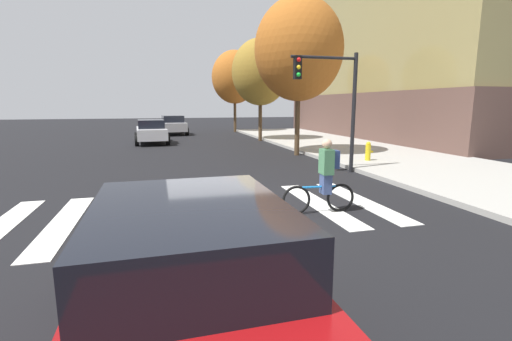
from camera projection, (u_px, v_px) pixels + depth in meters
name	position (u px, v px, depth m)	size (l,w,h in m)	color
ground_plane	(223.00, 211.00, 8.45)	(120.00, 120.00, 0.00)	black
crosswalk_stripes	(202.00, 212.00, 8.33)	(8.63, 4.12, 0.01)	silver
manhole_cover	(290.00, 229.00, 7.23)	(0.64, 0.64, 0.01)	#473D1E
sedan_near	(191.00, 279.00, 3.43)	(2.21, 4.63, 1.59)	maroon
sedan_mid	(151.00, 131.00, 22.99)	(2.22, 4.40, 1.49)	silver
sedan_far	(173.00, 125.00, 29.89)	(2.35, 4.58, 1.54)	#B7B7BC
cyclist	(325.00, 176.00, 8.17)	(1.71, 0.38, 1.69)	black
traffic_light_near	(333.00, 92.00, 12.61)	(2.47, 0.28, 4.20)	black
fire_hydrant	(368.00, 151.00, 15.05)	(0.33, 0.22, 0.78)	gold
street_tree_near	(299.00, 50.00, 16.85)	(4.11, 4.11, 7.31)	#4C3823
street_tree_mid	(260.00, 72.00, 23.93)	(3.76, 3.76, 6.69)	#4C3823
street_tree_far	(235.00, 77.00, 31.75)	(3.98, 3.98, 7.07)	#4C3823
corner_building	(437.00, 55.00, 26.92)	(14.24, 21.49, 12.20)	brown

